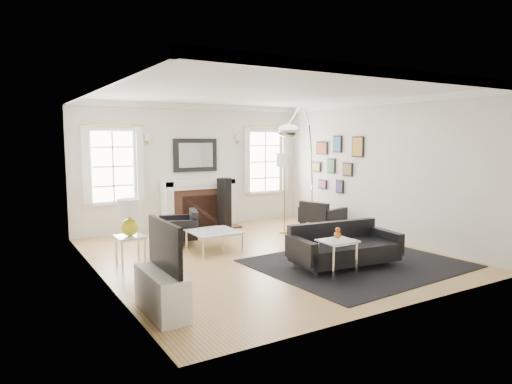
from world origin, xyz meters
TOP-DOWN VIEW (x-y plane):
  - floor at (0.00, 0.00)m, footprint 6.00×6.00m
  - back_wall at (0.00, 3.00)m, footprint 5.50×0.04m
  - front_wall at (0.00, -3.00)m, footprint 5.50×0.04m
  - left_wall at (-2.75, 0.00)m, footprint 0.04×6.00m
  - right_wall at (2.75, 0.00)m, footprint 0.04×6.00m
  - ceiling at (0.00, 0.00)m, footprint 5.50×6.00m
  - crown_molding at (0.00, 0.00)m, footprint 5.50×6.00m
  - fireplace at (0.00, 2.79)m, footprint 1.70×0.69m
  - mantel_mirror at (0.00, 2.95)m, footprint 1.05×0.07m
  - window_left at (-1.85, 2.95)m, footprint 1.24×0.15m
  - window_right at (1.85, 2.95)m, footprint 1.24×0.15m
  - gallery_wall at (2.72, 1.30)m, footprint 0.04×1.73m
  - tv_unit at (-2.44, -1.70)m, footprint 0.35×1.00m
  - area_rug at (1.00, -1.29)m, footprint 3.31×2.82m
  - sofa at (0.66, -1.29)m, footprint 1.79×0.96m
  - armchair_left at (-0.93, 1.56)m, footprint 0.90×0.95m
  - armchair_right at (2.15, 1.08)m, footprint 0.92×0.98m
  - coffee_table at (-0.65, 0.67)m, footprint 0.83×0.83m
  - side_table_left at (-2.20, 0.50)m, footprint 0.44×0.44m
  - nesting_table at (0.21, -1.69)m, footprint 0.51×0.43m
  - gourd_lamp at (-2.20, 0.50)m, footprint 0.37×0.37m
  - orange_vase at (0.21, -1.69)m, footprint 0.11×0.11m
  - arc_floor_lamp at (1.16, 0.48)m, footprint 1.92×1.78m
  - stick_floor_lamp at (1.35, 1.35)m, footprint 0.35×0.35m
  - speaker_tower at (0.42, 2.36)m, footprint 0.30×0.30m

SIDE VIEW (x-z plane):
  - floor at x=0.00m, z-range 0.00..0.00m
  - area_rug at x=1.00m, z-range 0.00..0.01m
  - armchair_left at x=-0.93m, z-range 0.03..0.56m
  - sofa at x=0.66m, z-range 0.02..0.59m
  - armchair_right at x=2.15m, z-range 0.03..0.59m
  - tv_unit at x=-2.44m, z-range -0.22..0.87m
  - coffee_table at x=-0.65m, z-range 0.15..0.52m
  - side_table_left at x=-2.20m, z-range 0.14..0.62m
  - nesting_table at x=0.21m, z-range 0.16..0.72m
  - fireplace at x=0.00m, z-range -0.01..1.10m
  - speaker_tower at x=0.42m, z-range 0.00..1.15m
  - orange_vase at x=0.21m, z-range 0.57..0.74m
  - gourd_lamp at x=-2.20m, z-range 0.53..1.12m
  - back_wall at x=0.00m, z-range 0.00..2.80m
  - front_wall at x=0.00m, z-range 0.00..2.80m
  - left_wall at x=-2.75m, z-range 0.00..2.80m
  - right_wall at x=2.75m, z-range 0.00..2.80m
  - window_left at x=-1.85m, z-range 0.65..2.27m
  - window_right at x=1.85m, z-range 0.65..2.27m
  - arc_floor_lamp at x=1.16m, z-range 0.11..2.83m
  - stick_floor_lamp at x=1.35m, z-range 0.63..2.34m
  - gallery_wall at x=2.72m, z-range 0.89..2.18m
  - mantel_mirror at x=0.00m, z-range 1.27..2.02m
  - crown_molding at x=0.00m, z-range 2.68..2.80m
  - ceiling at x=0.00m, z-range 2.79..2.81m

